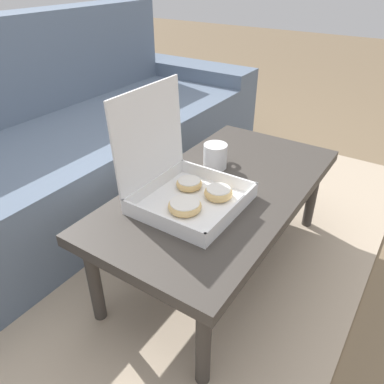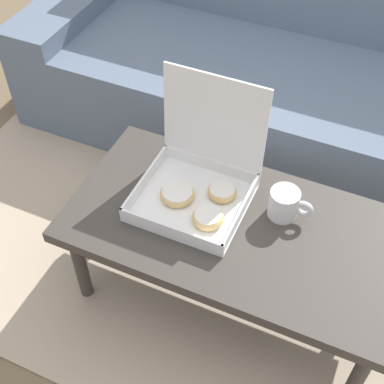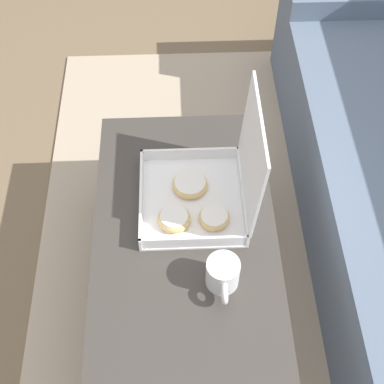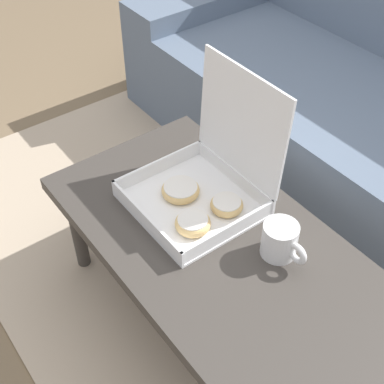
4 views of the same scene
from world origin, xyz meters
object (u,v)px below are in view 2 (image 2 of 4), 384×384
(couch, at_px, (314,84))
(coffee_table, at_px, (237,233))
(pastry_box, at_px, (200,181))
(coffee_mug, at_px, (285,203))

(couch, xyz_separation_m, coffee_table, (0.00, -0.93, 0.06))
(pastry_box, bearing_deg, coffee_mug, 7.44)
(couch, bearing_deg, pastry_box, -100.02)
(couch, xyz_separation_m, pastry_box, (-0.15, -0.87, 0.16))
(couch, bearing_deg, coffee_mug, -82.17)
(couch, distance_m, coffee_table, 0.93)
(couch, relative_size, coffee_mug, 18.10)
(coffee_table, relative_size, pastry_box, 2.84)
(coffee_table, distance_m, coffee_mug, 0.18)
(couch, xyz_separation_m, coffee_mug, (0.11, -0.83, 0.15))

